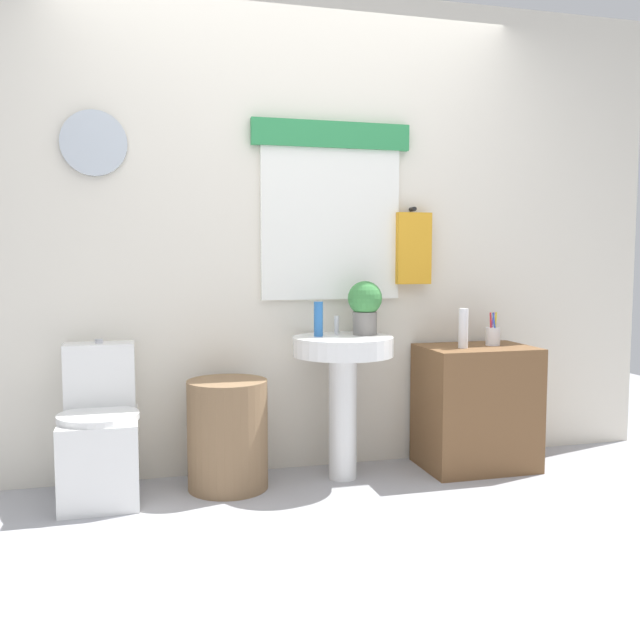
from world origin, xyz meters
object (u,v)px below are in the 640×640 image
(potted_plant, at_px, (365,304))
(wooden_cabinet, at_px, (476,407))
(pedestal_sink, at_px, (343,371))
(lotion_bottle, at_px, (463,328))
(soap_bottle, at_px, (318,319))
(toilet, at_px, (100,438))
(toothbrush_cup, at_px, (493,336))
(laundry_hamper, at_px, (228,434))

(potted_plant, bearing_deg, wooden_cabinet, -5.40)
(pedestal_sink, height_order, potted_plant, potted_plant)
(potted_plant, xyz_separation_m, lotion_bottle, (0.53, -0.10, -0.13))
(soap_bottle, relative_size, lotion_bottle, 0.85)
(toilet, bearing_deg, soap_bottle, 0.86)
(toilet, relative_size, pedestal_sink, 1.01)
(potted_plant, distance_m, lotion_bottle, 0.55)
(wooden_cabinet, height_order, soap_bottle, soap_bottle)
(lotion_bottle, distance_m, toothbrush_cup, 0.23)
(lotion_bottle, bearing_deg, soap_bottle, 173.49)
(pedestal_sink, relative_size, potted_plant, 2.63)
(wooden_cabinet, xyz_separation_m, lotion_bottle, (-0.11, -0.04, 0.45))
(laundry_hamper, xyz_separation_m, potted_plant, (0.75, 0.06, 0.64))
(soap_bottle, bearing_deg, wooden_cabinet, -3.20)
(lotion_bottle, bearing_deg, laundry_hamper, 178.21)
(laundry_hamper, height_order, potted_plant, potted_plant)
(toilet, xyz_separation_m, pedestal_sink, (1.23, -0.03, 0.29))
(pedestal_sink, distance_m, wooden_cabinet, 0.81)
(lotion_bottle, bearing_deg, potted_plant, 169.29)
(laundry_hamper, xyz_separation_m, wooden_cabinet, (1.38, 0.00, 0.06))
(pedestal_sink, bearing_deg, lotion_bottle, -3.42)
(pedestal_sink, distance_m, toothbrush_cup, 0.90)
(laundry_hamper, relative_size, soap_bottle, 3.04)
(toilet, bearing_deg, pedestal_sink, -1.56)
(laundry_hamper, height_order, pedestal_sink, pedestal_sink)
(lotion_bottle, xyz_separation_m, toothbrush_cup, (0.21, 0.06, -0.05))
(toilet, xyz_separation_m, lotion_bottle, (1.90, -0.07, 0.50))
(wooden_cabinet, height_order, toothbrush_cup, toothbrush_cup)
(lotion_bottle, relative_size, toothbrush_cup, 1.16)
(pedestal_sink, height_order, wooden_cabinet, pedestal_sink)
(laundry_hamper, bearing_deg, pedestal_sink, -0.00)
(potted_plant, bearing_deg, laundry_hamper, -175.42)
(lotion_bottle, height_order, toothbrush_cup, lotion_bottle)
(toilet, height_order, toothbrush_cup, toothbrush_cup)
(potted_plant, bearing_deg, lotion_bottle, -10.71)
(soap_bottle, bearing_deg, pedestal_sink, -22.62)
(wooden_cabinet, bearing_deg, soap_bottle, 176.80)
(lotion_bottle, bearing_deg, wooden_cabinet, 20.68)
(laundry_hamper, bearing_deg, lotion_bottle, -1.79)
(toothbrush_cup, bearing_deg, toilet, 179.64)
(wooden_cabinet, bearing_deg, toilet, 179.05)
(laundry_hamper, xyz_separation_m, toothbrush_cup, (1.49, 0.02, 0.46))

